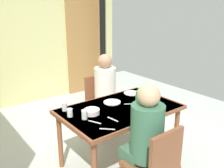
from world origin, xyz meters
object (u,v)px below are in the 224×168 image
object	(u,v)px
water_bottle_green_near	(139,100)
serving_bowl_center	(92,112)
person_far_diner	(106,85)
person_near_diner	(146,131)
chair_near_diner	(156,165)
dining_table	(120,114)
chair_far_diner	(100,101)

from	to	relation	value
water_bottle_green_near	serving_bowl_center	distance (m)	0.53
person_far_diner	serving_bowl_center	xyz separation A→B (m)	(-0.62, -0.59, -0.03)
person_near_diner	person_far_diner	world-z (taller)	same
serving_bowl_center	person_far_diner	bearing A→B (deg)	43.50
person_near_diner	water_bottle_green_near	xyz separation A→B (m)	(0.36, 0.47, 0.06)
chair_near_diner	serving_bowl_center	distance (m)	0.88
dining_table	person_near_diner	distance (m)	0.70
chair_far_diner	chair_near_diner	bearing A→B (deg)	72.24
chair_near_diner	serving_bowl_center	bearing A→B (deg)	98.10
dining_table	person_far_diner	world-z (taller)	person_far_diner
person_near_diner	serving_bowl_center	distance (m)	0.71
chair_far_diner	person_far_diner	xyz separation A→B (m)	(-0.00, -0.14, 0.28)
chair_far_diner	person_far_diner	size ratio (longest dim) A/B	1.13
water_bottle_green_near	dining_table	bearing A→B (deg)	126.43
dining_table	person_far_diner	distance (m)	0.71
dining_table	serving_bowl_center	xyz separation A→B (m)	(-0.35, 0.06, 0.10)
chair_far_diner	serving_bowl_center	world-z (taller)	chair_far_diner
water_bottle_green_near	serving_bowl_center	size ratio (longest dim) A/B	1.53
person_far_diner	serving_bowl_center	distance (m)	0.85
chair_near_diner	person_near_diner	xyz separation A→B (m)	(0.00, 0.14, 0.28)
person_near_diner	water_bottle_green_near	world-z (taller)	person_near_diner
water_bottle_green_near	chair_near_diner	bearing A→B (deg)	-120.24
person_near_diner	chair_near_diner	bearing A→B (deg)	-90.00
serving_bowl_center	chair_far_diner	bearing A→B (deg)	49.46
chair_far_diner	serving_bowl_center	size ratio (longest dim) A/B	5.12
chair_near_diner	person_far_diner	bearing A→B (deg)	70.66
dining_table	chair_far_diner	size ratio (longest dim) A/B	1.55
dining_table	person_far_diner	bearing A→B (deg)	67.22
dining_table	person_near_diner	bearing A→B (deg)	-109.61
chair_near_diner	chair_far_diner	distance (m)	1.64
chair_near_diner	person_far_diner	world-z (taller)	person_far_diner
chair_far_diner	serving_bowl_center	distance (m)	0.99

